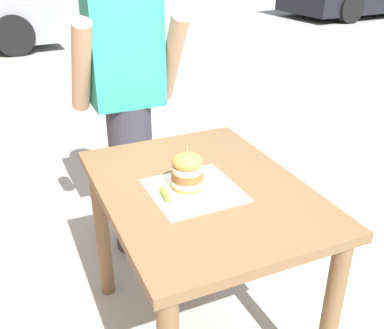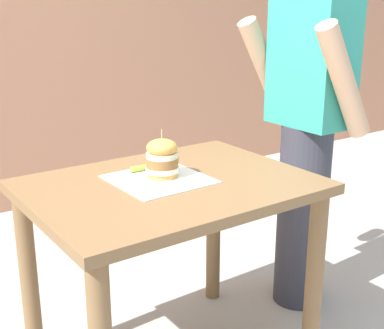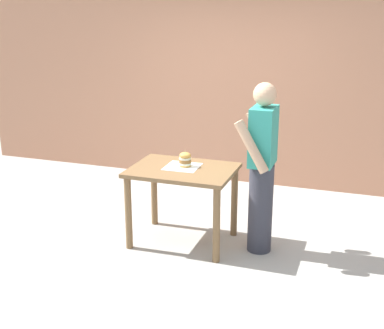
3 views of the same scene
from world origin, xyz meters
name	(u,v)px [view 3 (image 3 of 3)]	position (x,y,z in m)	size (l,w,h in m)	color
ground_plane	(183,241)	(0.00, 0.00, 0.00)	(80.00, 80.00, 0.00)	#ADAAA3
patio_table	(183,182)	(0.00, 0.00, 0.65)	(0.77, 1.04, 0.80)	brown
serving_paper	(182,167)	(-0.05, -0.02, 0.80)	(0.34, 0.34, 0.00)	white
sandwich	(185,159)	(-0.06, 0.01, 0.88)	(0.13, 0.13, 0.18)	gold
pickle_spear	(186,162)	(-0.17, -0.03, 0.81)	(0.02, 0.02, 0.09)	#8EA83D
diner_across_table	(262,166)	(-0.06, 0.79, 0.88)	(0.55, 0.35, 1.69)	#33333D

